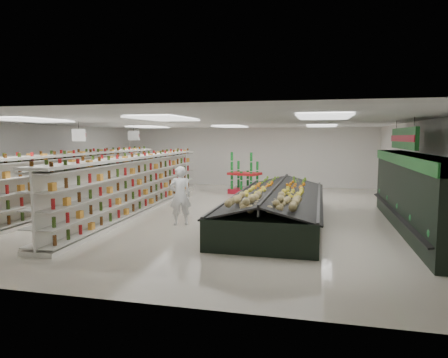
% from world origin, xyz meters
% --- Properties ---
extents(floor, '(16.00, 16.00, 0.00)m').
position_xyz_m(floor, '(0.00, 0.00, 0.00)').
color(floor, beige).
rests_on(floor, ground).
extents(ceiling, '(14.00, 16.00, 0.02)m').
position_xyz_m(ceiling, '(0.00, 0.00, 3.20)').
color(ceiling, white).
rests_on(ceiling, wall_back).
extents(wall_back, '(14.00, 0.02, 3.20)m').
position_xyz_m(wall_back, '(0.00, 8.00, 1.60)').
color(wall_back, silver).
rests_on(wall_back, floor).
extents(wall_front, '(14.00, 0.02, 3.20)m').
position_xyz_m(wall_front, '(0.00, -8.00, 1.60)').
color(wall_front, silver).
rests_on(wall_front, floor).
extents(wall_left, '(0.02, 16.00, 3.20)m').
position_xyz_m(wall_left, '(-7.00, 0.00, 1.60)').
color(wall_left, silver).
rests_on(wall_left, floor).
extents(wall_right, '(0.02, 16.00, 3.20)m').
position_xyz_m(wall_right, '(7.00, 0.00, 1.60)').
color(wall_right, silver).
rests_on(wall_right, floor).
extents(produce_wall_case, '(0.93, 8.00, 2.20)m').
position_xyz_m(produce_wall_case, '(6.53, -1.50, 1.24)').
color(produce_wall_case, black).
rests_on(produce_wall_case, floor).
extents(aisle_sign_near, '(0.52, 0.06, 0.75)m').
position_xyz_m(aisle_sign_near, '(-3.80, -2.00, 2.75)').
color(aisle_sign_near, white).
rests_on(aisle_sign_near, ceiling).
extents(aisle_sign_far, '(0.52, 0.06, 0.75)m').
position_xyz_m(aisle_sign_far, '(-3.80, 2.00, 2.75)').
color(aisle_sign_far, white).
rests_on(aisle_sign_far, ceiling).
extents(hortifruti_banner, '(0.12, 3.20, 0.95)m').
position_xyz_m(hortifruti_banner, '(6.25, -1.50, 2.65)').
color(hortifruti_banner, '#1C6925').
rests_on(hortifruti_banner, ceiling).
extents(gondola_left, '(0.97, 12.12, 2.10)m').
position_xyz_m(gondola_left, '(-4.94, -0.74, 0.96)').
color(gondola_left, white).
rests_on(gondola_left, floor).
extents(gondola_center, '(1.28, 11.69, 2.02)m').
position_xyz_m(gondola_center, '(-2.44, -0.46, 0.93)').
color(gondola_center, white).
rests_on(gondola_center, floor).
extents(produce_island, '(2.91, 7.91, 1.18)m').
position_xyz_m(produce_island, '(2.63, -1.11, 0.54)').
color(produce_island, black).
rests_on(produce_island, floor).
extents(soda_endcap, '(1.62, 1.32, 1.80)m').
position_xyz_m(soda_endcap, '(0.50, 4.85, 0.87)').
color(soda_endcap, red).
rests_on(soda_endcap, floor).
extents(shopper_main, '(0.79, 0.68, 1.81)m').
position_xyz_m(shopper_main, '(-0.19, -2.33, 0.91)').
color(shopper_main, silver).
rests_on(shopper_main, floor).
extents(shopper_background, '(0.61, 0.80, 1.47)m').
position_xyz_m(shopper_background, '(-4.20, 2.57, 0.74)').
color(shopper_background, tan).
rests_on(shopper_background, floor).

